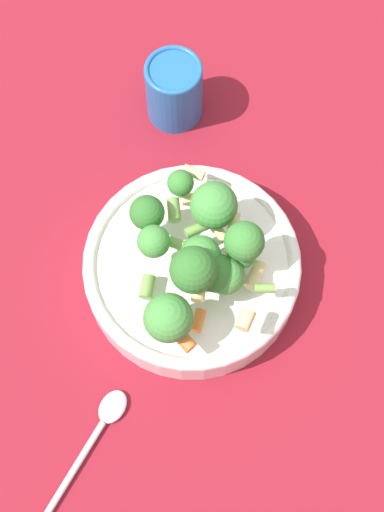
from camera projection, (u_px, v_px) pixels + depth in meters
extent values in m
plane|color=maroon|center=(192.00, 277.00, 0.78)|extent=(3.00, 3.00, 0.00)
cylinder|color=white|center=(192.00, 270.00, 0.76)|extent=(0.23, 0.23, 0.04)
torus|color=white|center=(192.00, 263.00, 0.74)|extent=(0.23, 0.23, 0.01)
cylinder|color=#8CB766|center=(224.00, 284.00, 0.72)|extent=(0.01, 0.01, 0.02)
sphere|color=#479342|center=(225.00, 275.00, 0.69)|extent=(0.04, 0.04, 0.04)
cylinder|color=#8CB766|center=(200.00, 264.00, 0.71)|extent=(0.01, 0.01, 0.01)
sphere|color=#479342|center=(200.00, 256.00, 0.69)|extent=(0.04, 0.04, 0.04)
cylinder|color=#8CB766|center=(215.00, 281.00, 0.71)|extent=(0.01, 0.01, 0.01)
sphere|color=#33722D|center=(216.00, 273.00, 0.69)|extent=(0.04, 0.04, 0.04)
cylinder|color=#8CB766|center=(148.00, 222.00, 0.72)|extent=(0.01, 0.01, 0.01)
sphere|color=#33722D|center=(147.00, 213.00, 0.70)|extent=(0.04, 0.04, 0.04)
cylinder|color=#8CB766|center=(193.00, 279.00, 0.69)|extent=(0.02, 0.02, 0.01)
sphere|color=#33722D|center=(193.00, 270.00, 0.66)|extent=(0.05, 0.05, 0.05)
cylinder|color=#8CB766|center=(181.00, 191.00, 0.74)|extent=(0.01, 0.01, 0.01)
sphere|color=#3D8438|center=(181.00, 183.00, 0.72)|extent=(0.03, 0.03, 0.03)
cylinder|color=#8CB766|center=(213.00, 217.00, 0.73)|extent=(0.02, 0.02, 0.02)
sphere|color=#479342|center=(214.00, 205.00, 0.70)|extent=(0.05, 0.05, 0.05)
cylinder|color=#8CB766|center=(174.00, 327.00, 0.69)|extent=(0.02, 0.02, 0.02)
sphere|color=#479342|center=(173.00, 319.00, 0.66)|extent=(0.05, 0.05, 0.05)
cylinder|color=#8CB766|center=(241.00, 261.00, 0.72)|extent=(0.01, 0.01, 0.01)
sphere|color=#3D8438|center=(242.00, 254.00, 0.70)|extent=(0.03, 0.03, 0.03)
cylinder|color=#8CB766|center=(243.00, 251.00, 0.70)|extent=(0.01, 0.01, 0.01)
sphere|color=#3D8438|center=(244.00, 241.00, 0.68)|extent=(0.04, 0.04, 0.04)
cylinder|color=#8CB766|center=(155.00, 249.00, 0.71)|extent=(0.01, 0.01, 0.01)
sphere|color=#479342|center=(154.00, 241.00, 0.69)|extent=(0.03, 0.03, 0.03)
cylinder|color=#8CB766|center=(188.00, 282.00, 0.72)|extent=(0.01, 0.01, 0.01)
sphere|color=#479342|center=(188.00, 276.00, 0.70)|extent=(0.03, 0.03, 0.03)
cylinder|color=#729E4C|center=(147.00, 287.00, 0.72)|extent=(0.02, 0.02, 0.01)
cylinder|color=#729E4C|center=(198.00, 228.00, 0.71)|extent=(0.03, 0.03, 0.01)
cylinder|color=beige|center=(229.00, 261.00, 0.70)|extent=(0.01, 0.03, 0.01)
cylinder|color=beige|center=(217.00, 230.00, 0.72)|extent=(0.03, 0.02, 0.01)
cylinder|color=#729E4C|center=(244.00, 247.00, 0.73)|extent=(0.03, 0.01, 0.01)
cylinder|color=beige|center=(194.00, 200.00, 0.75)|extent=(0.03, 0.02, 0.01)
cylinder|color=beige|center=(194.00, 173.00, 0.73)|extent=(0.02, 0.01, 0.01)
cylinder|color=#729E4C|center=(174.00, 210.00, 0.72)|extent=(0.02, 0.03, 0.01)
cylinder|color=orange|center=(199.00, 320.00, 0.70)|extent=(0.01, 0.02, 0.01)
cylinder|color=orange|center=(182.00, 338.00, 0.68)|extent=(0.03, 0.03, 0.01)
cylinder|color=beige|center=(234.00, 224.00, 0.72)|extent=(0.01, 0.02, 0.01)
cylinder|color=beige|center=(256.00, 271.00, 0.72)|extent=(0.02, 0.03, 0.01)
cylinder|color=#729E4C|center=(265.00, 288.00, 0.69)|extent=(0.02, 0.02, 0.01)
cylinder|color=beige|center=(245.00, 320.00, 0.67)|extent=(0.02, 0.02, 0.01)
cylinder|color=#729E4C|center=(177.00, 247.00, 0.70)|extent=(0.02, 0.01, 0.01)
cylinder|color=beige|center=(199.00, 288.00, 0.69)|extent=(0.02, 0.03, 0.01)
cylinder|color=#2366B2|center=(174.00, 91.00, 0.82)|extent=(0.07, 0.07, 0.08)
torus|color=#2366B2|center=(173.00, 70.00, 0.78)|extent=(0.07, 0.07, 0.01)
cylinder|color=silver|center=(59.00, 494.00, 0.69)|extent=(0.04, 0.16, 0.01)
ellipsoid|color=silver|center=(113.00, 407.00, 0.72)|extent=(0.03, 0.04, 0.01)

